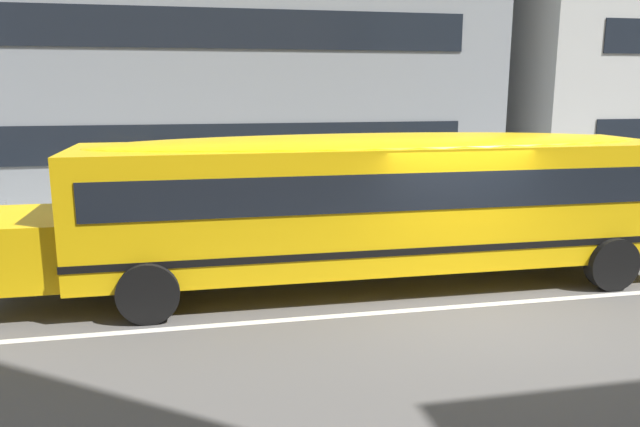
{
  "coord_description": "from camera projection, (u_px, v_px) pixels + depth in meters",
  "views": [
    {
      "loc": [
        -4.2,
        -8.73,
        3.5
      ],
      "look_at": [
        -2.23,
        0.73,
        1.49
      ],
      "focal_mm": 34.2,
      "sensor_mm": 36.0,
      "label": 1
    }
  ],
  "objects": [
    {
      "name": "school_bus",
      "position": [
        366.0,
        197.0,
        10.75
      ],
      "size": [
        12.12,
        2.92,
        2.71
      ],
      "rotation": [
        0.0,
        0.0,
        3.13
      ],
      "color": "yellow",
      "rests_on": "ground_plane"
    },
    {
      "name": "ground_plane",
      "position": [
        463.0,
        306.0,
        9.92
      ],
      "size": [
        400.0,
        400.0,
        0.0
      ],
      "primitive_type": "plane",
      "color": "#54514F"
    },
    {
      "name": "lane_centreline",
      "position": [
        463.0,
        306.0,
        9.92
      ],
      "size": [
        110.0,
        0.16,
        0.01
      ],
      "primitive_type": "cube",
      "color": "silver",
      "rests_on": "ground_plane"
    },
    {
      "name": "sidewalk_far",
      "position": [
        346.0,
        213.0,
        17.32
      ],
      "size": [
        120.0,
        3.0,
        0.01
      ],
      "primitive_type": "cube",
      "color": "gray",
      "rests_on": "ground_plane"
    },
    {
      "name": "apartment_block_far_left",
      "position": [
        172.0,
        0.0,
        22.3
      ],
      "size": [
        20.67,
        12.24,
        13.3
      ],
      "color": "gray",
      "rests_on": "ground_plane"
    }
  ]
}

